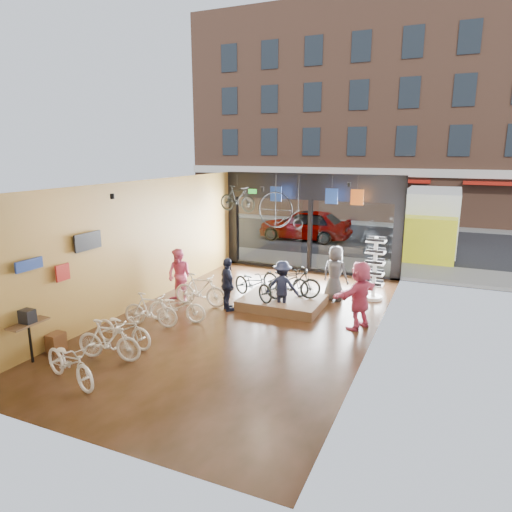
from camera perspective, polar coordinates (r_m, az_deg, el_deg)
The scene contains 35 objects.
ground_plane at distance 12.93m, azimuth -1.34°, elevation -8.15°, with size 7.00×12.00×0.04m, color black.
ceiling at distance 12.08m, azimuth -1.44°, elevation 9.08°, with size 7.00×12.00×0.04m, color black.
wall_left at distance 14.18m, azimuth -14.39°, elevation 1.44°, with size 0.04×12.00×3.80m, color #A98535.
wall_right at distance 11.37m, azimuth 14.91°, elevation -1.43°, with size 0.04×12.00×3.80m, color beige.
wall_back at distance 7.60m, azimuth -21.24°, elevation -9.20°, with size 7.00×0.04×3.80m, color beige.
storefront at distance 17.88m, azimuth 6.79°, elevation 4.12°, with size 7.00×0.26×3.80m, color black, non-canonical shape.
exit_sign at distance 18.47m, azimuth -0.43°, elevation 8.09°, with size 0.35×0.06×0.18m, color #198C26.
street_road at distance 26.82m, azimuth 12.34°, elevation 2.77°, with size 30.00×18.00×0.02m, color black.
sidewalk_near at distance 19.37m, azimuth 7.69°, elevation -0.77°, with size 30.00×2.40×0.12m, color slate.
sidewalk_far at distance 30.69m, azimuth 13.85°, elevation 4.10°, with size 30.00×2.00×0.12m, color slate.
opposite_building at distance 32.89m, azimuth 15.34°, elevation 16.74°, with size 26.00×5.00×14.00m, color brown.
street_car at distance 24.32m, azimuth 6.14°, elevation 3.95°, with size 1.95×4.84×1.65m, color gray.
box_truck at distance 22.17m, azimuth 20.90°, elevation 3.84°, with size 2.41×7.24×2.85m, color silver, non-canonical shape.
floor_bike_0 at distance 10.24m, azimuth -22.26°, elevation -12.17°, with size 0.62×1.77×0.93m, color beige.
floor_bike_1 at distance 11.00m, azimuth -17.92°, elevation -9.99°, with size 0.44×1.57×0.95m, color beige.
floor_bike_2 at distance 11.65m, azimuth -16.27°, elevation -8.66°, with size 0.60×1.72×0.91m, color beige.
floor_bike_3 at distance 12.68m, azimuth -13.04°, elevation -6.58°, with size 0.44×1.56×0.94m, color beige.
floor_bike_4 at distance 12.90m, azimuth -9.87°, elevation -6.26°, with size 0.57×1.65×0.87m, color beige.
floor_bike_5 at distance 14.04m, azimuth -7.00°, elevation -4.23°, with size 0.48×1.69×1.02m, color beige.
display_platform at distance 13.94m, azimuth 3.30°, elevation -5.82°, with size 2.40×1.80×0.30m, color brown.
display_bike_left at distance 13.68m, azimuth -0.34°, elevation -3.50°, with size 0.61×1.75×0.92m, color black.
display_bike_mid at distance 13.63m, azimuth 4.75°, elevation -3.46°, with size 0.46×1.63×0.98m, color black.
display_bike_right at distance 14.21m, azimuth 3.70°, elevation -2.93°, with size 0.60×1.71×0.90m, color black.
customer_1 at distance 14.42m, azimuth -9.56°, elevation -2.44°, with size 0.82×0.64×1.70m, color #CC4C72.
customer_2 at distance 13.49m, azimuth -3.57°, elevation -3.58°, with size 0.93×0.39×1.60m, color #161C33.
customer_3 at distance 13.39m, azimuth 3.31°, elevation -3.83°, with size 0.99×0.57×1.54m, color #161C33.
customer_4 at distance 14.60m, azimuth 9.86°, elevation -2.14°, with size 0.86×0.56×1.75m, color #3F3F44.
customer_5 at distance 12.43m, azimuth 12.82°, elevation -4.77°, with size 1.71×0.54×1.84m, color #CC4C72.
sunglasses_rack at distance 14.89m, azimuth 14.60°, elevation -1.52°, with size 0.60×0.49×2.03m, color white, non-canonical shape.
wall_merch at distance 11.76m, azimuth -24.17°, elevation -4.72°, with size 0.40×2.40×2.60m, color navy, non-canonical shape.
penny_farthing at distance 16.56m, azimuth 3.33°, elevation 5.57°, with size 1.65×0.06×1.32m, color black, non-canonical shape.
hung_bike at distance 16.91m, azimuth -2.36°, elevation 7.18°, with size 0.45×1.58×0.95m, color black.
jersey_left at distance 17.35m, azimuth 2.51°, elevation 7.75°, with size 0.45×0.03×0.55m, color #1E3F99.
jersey_mid at distance 16.70m, azimuth 9.43°, elevation 7.38°, with size 0.45×0.03×0.55m, color #1E3F99.
jersey_right at distance 16.50m, azimuth 12.53°, elevation 7.18°, with size 0.45×0.03×0.55m, color #CC5919.
Camera 1 is at (5.11, -10.91, 4.67)m, focal length 32.00 mm.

